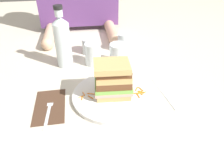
# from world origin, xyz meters

# --- Properties ---
(ground_plane) EXTENTS (3.00, 3.00, 0.00)m
(ground_plane) POSITION_xyz_m (0.00, 0.00, 0.00)
(ground_plane) COLOR beige
(main_plate) EXTENTS (0.29, 0.29, 0.01)m
(main_plate) POSITION_xyz_m (0.02, -0.00, 0.01)
(main_plate) COLOR white
(main_plate) RESTS_ON ground_plane
(sandwich) EXTENTS (0.13, 0.10, 0.13)m
(sandwich) POSITION_xyz_m (0.01, -0.00, 0.08)
(sandwich) COLOR tan
(sandwich) RESTS_ON main_plate
(carrot_shred_0) EXTENTS (0.03, 0.01, 0.00)m
(carrot_shred_0) POSITION_xyz_m (-0.06, 0.01, 0.01)
(carrot_shred_0) COLOR orange
(carrot_shred_0) RESTS_ON main_plate
(carrot_shred_1) EXTENTS (0.02, 0.02, 0.00)m
(carrot_shred_1) POSITION_xyz_m (-0.07, -0.01, 0.02)
(carrot_shred_1) COLOR orange
(carrot_shred_1) RESTS_ON main_plate
(carrot_shred_2) EXTENTS (0.02, 0.02, 0.00)m
(carrot_shred_2) POSITION_xyz_m (-0.10, 0.00, 0.01)
(carrot_shred_2) COLOR orange
(carrot_shred_2) RESTS_ON main_plate
(carrot_shred_3) EXTENTS (0.01, 0.02, 0.00)m
(carrot_shred_3) POSITION_xyz_m (-0.09, -0.01, 0.02)
(carrot_shred_3) COLOR orange
(carrot_shred_3) RESTS_ON main_plate
(carrot_shred_4) EXTENTS (0.01, 0.02, 0.00)m
(carrot_shred_4) POSITION_xyz_m (-0.09, 0.01, 0.01)
(carrot_shred_4) COLOR orange
(carrot_shred_4) RESTS_ON main_plate
(carrot_shred_5) EXTENTS (0.01, 0.02, 0.00)m
(carrot_shred_5) POSITION_xyz_m (0.11, -0.01, 0.02)
(carrot_shred_5) COLOR orange
(carrot_shred_5) RESTS_ON main_plate
(carrot_shred_6) EXTENTS (0.03, 0.00, 0.00)m
(carrot_shred_6) POSITION_xyz_m (0.09, -0.01, 0.02)
(carrot_shred_6) COLOR orange
(carrot_shred_6) RESTS_ON main_plate
(carrot_shred_7) EXTENTS (0.02, 0.02, 0.00)m
(carrot_shred_7) POSITION_xyz_m (0.10, 0.01, 0.02)
(carrot_shred_7) COLOR orange
(carrot_shred_7) RESTS_ON main_plate
(carrot_shred_8) EXTENTS (0.02, 0.01, 0.00)m
(carrot_shred_8) POSITION_xyz_m (0.11, -0.01, 0.01)
(carrot_shred_8) COLOR orange
(carrot_shred_8) RESTS_ON main_plate
(carrot_shred_9) EXTENTS (0.02, 0.02, 0.00)m
(carrot_shred_9) POSITION_xyz_m (0.12, -0.01, 0.02)
(carrot_shred_9) COLOR orange
(carrot_shred_9) RESTS_ON main_plate
(carrot_shred_10) EXTENTS (0.02, 0.02, 0.00)m
(carrot_shred_10) POSITION_xyz_m (0.11, -0.01, 0.02)
(carrot_shred_10) COLOR orange
(carrot_shred_10) RESTS_ON main_plate
(carrot_shred_11) EXTENTS (0.01, 0.03, 0.00)m
(carrot_shred_11) POSITION_xyz_m (0.10, -0.03, 0.02)
(carrot_shred_11) COLOR orange
(carrot_shred_11) RESTS_ON main_plate
(carrot_shred_12) EXTENTS (0.03, 0.01, 0.00)m
(carrot_shred_12) POSITION_xyz_m (0.12, -0.01, 0.02)
(carrot_shred_12) COLOR orange
(carrot_shred_12) RESTS_ON main_plate
(carrot_shred_13) EXTENTS (0.01, 0.02, 0.00)m
(carrot_shred_13) POSITION_xyz_m (0.12, 0.01, 0.02)
(carrot_shred_13) COLOR orange
(carrot_shred_13) RESTS_ON main_plate
(napkin_dark) EXTENTS (0.10, 0.18, 0.00)m
(napkin_dark) POSITION_xyz_m (-0.20, -0.02, 0.00)
(napkin_dark) COLOR #4C3323
(napkin_dark) RESTS_ON ground_plane
(fork) EXTENTS (0.02, 0.17, 0.00)m
(fork) POSITION_xyz_m (-0.21, -0.04, 0.00)
(fork) COLOR silver
(fork) RESTS_ON napkin_dark
(knife) EXTENTS (0.03, 0.20, 0.00)m
(knife) POSITION_xyz_m (0.20, -0.01, 0.00)
(knife) COLOR silver
(knife) RESTS_ON ground_plane
(juice_glass) EXTENTS (0.08, 0.08, 0.09)m
(juice_glass) POSITION_xyz_m (0.08, 0.24, 0.04)
(juice_glass) COLOR white
(juice_glass) RESTS_ON ground_plane
(water_bottle) EXTENTS (0.07, 0.07, 0.26)m
(water_bottle) POSITION_xyz_m (-0.16, 0.26, 0.11)
(water_bottle) COLOR silver
(water_bottle) RESTS_ON ground_plane
(empty_tumbler_0) EXTENTS (0.08, 0.08, 0.07)m
(empty_tumbler_0) POSITION_xyz_m (-0.04, 0.37, 0.04)
(empty_tumbler_0) COLOR silver
(empty_tumbler_0) RESTS_ON ground_plane
(empty_tumbler_1) EXTENTS (0.06, 0.06, 0.09)m
(empty_tumbler_1) POSITION_xyz_m (0.13, 0.36, 0.04)
(empty_tumbler_1) COLOR silver
(empty_tumbler_1) RESTS_ON ground_plane
(empty_tumbler_2) EXTENTS (0.07, 0.07, 0.10)m
(empty_tumbler_2) POSITION_xyz_m (-0.04, 0.25, 0.05)
(empty_tumbler_2) COLOR silver
(empty_tumbler_2) RESTS_ON ground_plane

